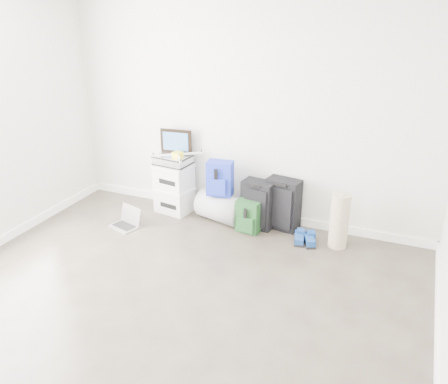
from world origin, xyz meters
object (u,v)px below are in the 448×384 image
at_px(carry_on, 283,204).
at_px(laptop, 127,222).
at_px(duffel_bag, 221,207).
at_px(large_suitcase, 258,204).
at_px(boxes_stack, 174,188).
at_px(briefcase, 173,160).

xyz_separation_m(carry_on, laptop, (-1.73, -0.67, -0.25)).
bearing_deg(duffel_bag, laptop, -134.04).
bearing_deg(large_suitcase, carry_on, 24.43).
xyz_separation_m(boxes_stack, laptop, (-0.33, -0.60, -0.26)).
relative_size(briefcase, large_suitcase, 0.72).
bearing_deg(laptop, large_suitcase, 39.33).
relative_size(boxes_stack, briefcase, 1.52).
relative_size(boxes_stack, carry_on, 1.03).
relative_size(large_suitcase, laptop, 1.52).
height_order(boxes_stack, carry_on, boxes_stack).
distance_m(duffel_bag, laptop, 1.14).
xyz_separation_m(briefcase, laptop, (-0.33, -0.60, -0.63)).
xyz_separation_m(briefcase, carry_on, (1.40, 0.07, -0.38)).
distance_m(large_suitcase, carry_on, 0.29).
bearing_deg(laptop, carry_on, 38.44).
height_order(duffel_bag, carry_on, carry_on).
xyz_separation_m(duffel_bag, carry_on, (0.75, 0.10, 0.13)).
relative_size(large_suitcase, carry_on, 0.94).
relative_size(briefcase, carry_on, 0.68).
bearing_deg(briefcase, duffel_bag, 3.02).
bearing_deg(boxes_stack, carry_on, 12.18).
xyz_separation_m(boxes_stack, duffel_bag, (0.65, -0.03, -0.14)).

